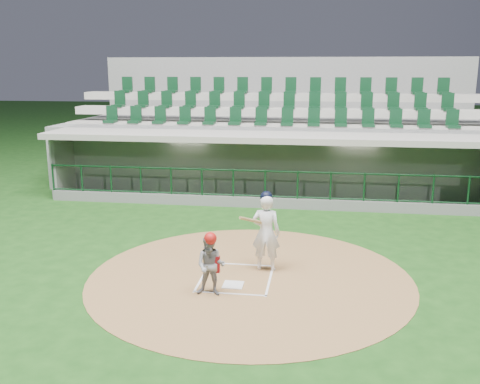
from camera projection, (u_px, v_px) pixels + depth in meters
The scene contains 8 objects.
ground at pixel (238, 274), 12.15m from camera, with size 120.00×120.00×0.00m, color #153F12.
dirt_circle at pixel (250, 278), 11.91m from camera, with size 7.20×7.20×0.01m, color brown.
home_plate at pixel (233, 285), 11.47m from camera, with size 0.43×0.43×0.02m, color silver.
batter_box_chalk at pixel (236, 278), 11.86m from camera, with size 1.55×1.80×0.01m.
dugout_structure at pixel (274, 169), 19.44m from camera, with size 16.40×3.70×3.00m.
seating_deck at pixel (277, 145), 22.33m from camera, with size 17.00×6.72×5.15m.
batter at pixel (266, 231), 12.16m from camera, with size 0.88×0.88×1.87m.
catcher at pixel (211, 264), 10.87m from camera, with size 0.63×0.49×1.34m.
Camera 1 is at (1.73, -11.28, 4.57)m, focal length 40.00 mm.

